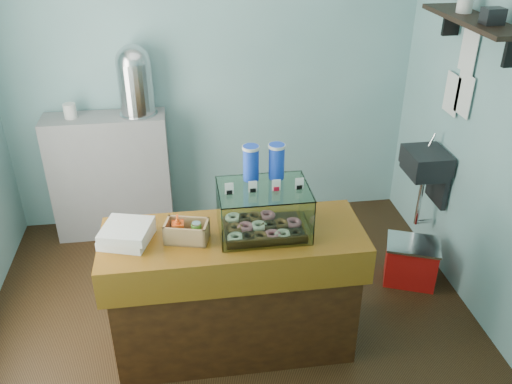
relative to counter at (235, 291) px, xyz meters
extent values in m
plane|color=black|center=(0.00, 0.25, -0.46)|extent=(3.50, 3.50, 0.00)
cube|color=#73A5A8|center=(0.00, 1.75, 0.94)|extent=(3.50, 0.04, 2.80)
cube|color=#73A5A8|center=(0.00, -1.25, 0.94)|extent=(3.50, 0.04, 2.80)
cube|color=#73A5A8|center=(1.75, 0.25, 0.94)|extent=(0.04, 3.00, 2.80)
cube|color=black|center=(1.58, 0.80, 0.44)|extent=(0.30, 0.35, 0.15)
cube|color=black|center=(1.71, 0.80, 0.24)|extent=(0.04, 0.30, 0.35)
cylinder|color=silver|center=(1.65, 0.90, 0.56)|extent=(0.02, 0.02, 0.12)
cylinder|color=silver|center=(1.58, 0.80, 0.09)|extent=(0.04, 0.04, 0.45)
cube|color=black|center=(1.60, 0.55, 1.54)|extent=(0.25, 1.00, 0.03)
cube|color=black|center=(1.67, 0.95, 1.44)|extent=(0.12, 0.03, 0.18)
cube|color=white|center=(1.73, 0.70, 0.99)|extent=(0.01, 0.21, 0.30)
cube|color=white|center=(1.73, 0.87, 0.94)|extent=(0.01, 0.21, 0.30)
cube|color=white|center=(1.73, 0.75, 1.29)|extent=(0.01, 0.21, 0.30)
cube|color=#45240D|center=(0.00, 0.00, -0.04)|extent=(1.50, 0.56, 0.84)
cube|color=#542E0B|center=(0.00, 0.00, 0.41)|extent=(1.60, 0.60, 0.06)
cube|color=#542E0B|center=(0.00, -0.28, 0.29)|extent=(1.60, 0.04, 0.18)
cube|color=gray|center=(-0.90, 1.57, 0.09)|extent=(1.00, 0.32, 1.10)
cube|color=#321D0F|center=(0.19, 0.01, 0.45)|extent=(0.48, 0.34, 0.02)
torus|color=silver|center=(0.01, -0.10, 0.48)|extent=(0.10, 0.10, 0.03)
torus|color=black|center=(0.08, -0.10, 0.48)|extent=(0.10, 0.10, 0.03)
torus|color=brown|center=(0.15, -0.10, 0.48)|extent=(0.10, 0.10, 0.03)
torus|color=#CA5F77|center=(0.22, -0.10, 0.48)|extent=(0.10, 0.10, 0.03)
torus|color=silver|center=(0.29, -0.10, 0.48)|extent=(0.10, 0.10, 0.03)
torus|color=black|center=(0.36, -0.10, 0.48)|extent=(0.10, 0.10, 0.03)
torus|color=brown|center=(0.01, 0.01, 0.48)|extent=(0.10, 0.10, 0.03)
torus|color=#CA5F77|center=(0.08, 0.01, 0.48)|extent=(0.10, 0.10, 0.03)
torus|color=silver|center=(0.15, 0.01, 0.48)|extent=(0.10, 0.10, 0.03)
torus|color=black|center=(0.22, 0.01, 0.48)|extent=(0.10, 0.10, 0.03)
torus|color=brown|center=(0.29, 0.01, 0.48)|extent=(0.10, 0.10, 0.03)
torus|color=#CA5F77|center=(0.36, 0.01, 0.48)|extent=(0.10, 0.10, 0.03)
torus|color=silver|center=(0.01, 0.12, 0.48)|extent=(0.10, 0.10, 0.03)
torus|color=black|center=(0.08, 0.12, 0.48)|extent=(0.10, 0.10, 0.03)
torus|color=brown|center=(0.15, 0.12, 0.48)|extent=(0.10, 0.10, 0.03)
torus|color=#CA5F77|center=(0.22, 0.12, 0.48)|extent=(0.10, 0.10, 0.03)
cube|color=white|center=(0.19, -0.18, 0.59)|extent=(0.53, 0.01, 0.29)
cube|color=white|center=(0.19, 0.20, 0.59)|extent=(0.53, 0.01, 0.29)
cube|color=white|center=(-0.08, 0.01, 0.59)|extent=(0.01, 0.38, 0.29)
cube|color=white|center=(0.45, 0.01, 0.59)|extent=(0.01, 0.38, 0.29)
cube|color=white|center=(0.19, 0.01, 0.73)|extent=(0.54, 0.40, 0.01)
cube|color=white|center=(-0.02, -0.04, 0.77)|extent=(0.05, 0.00, 0.07)
cube|color=black|center=(-0.02, -0.04, 0.75)|extent=(0.03, 0.02, 0.02)
cube|color=white|center=(0.12, -0.04, 0.77)|extent=(0.05, 0.00, 0.07)
cube|color=black|center=(0.12, -0.04, 0.75)|extent=(0.03, 0.02, 0.02)
cube|color=white|center=(0.25, -0.04, 0.77)|extent=(0.05, 0.00, 0.07)
cube|color=#B40E26|center=(0.25, -0.04, 0.75)|extent=(0.03, 0.02, 0.02)
cube|color=white|center=(0.39, -0.04, 0.77)|extent=(0.05, 0.00, 0.07)
cube|color=black|center=(0.39, -0.04, 0.75)|extent=(0.03, 0.02, 0.02)
cylinder|color=blue|center=(0.13, 0.13, 0.85)|extent=(0.09, 0.09, 0.22)
cylinder|color=silver|center=(0.13, 0.13, 0.95)|extent=(0.10, 0.10, 0.02)
cylinder|color=blue|center=(0.28, 0.13, 0.85)|extent=(0.09, 0.09, 0.22)
cylinder|color=silver|center=(0.28, 0.13, 0.95)|extent=(0.10, 0.10, 0.02)
cube|color=tan|center=(-0.28, -0.02, 0.45)|extent=(0.28, 0.21, 0.01)
cube|color=tan|center=(-0.29, -0.09, 0.50)|extent=(0.25, 0.08, 0.12)
cube|color=tan|center=(-0.26, 0.04, 0.50)|extent=(0.25, 0.08, 0.12)
cube|color=tan|center=(-0.39, 0.01, 0.50)|extent=(0.05, 0.15, 0.12)
cube|color=tan|center=(-0.16, -0.05, 0.50)|extent=(0.05, 0.15, 0.12)
imported|color=#E74E15|center=(-0.32, -0.01, 0.53)|extent=(0.09, 0.09, 0.15)
cylinder|color=#3C8424|center=(-0.22, -0.04, 0.50)|extent=(0.06, 0.06, 0.10)
cylinder|color=silver|center=(-0.22, -0.04, 0.56)|extent=(0.05, 0.05, 0.01)
cube|color=silver|center=(-0.63, 0.02, 0.47)|extent=(0.34, 0.34, 0.05)
cube|color=silver|center=(-0.62, 0.00, 0.52)|extent=(0.33, 0.33, 0.05)
cylinder|color=silver|center=(-0.61, 1.59, 0.65)|extent=(0.31, 0.31, 0.01)
cylinder|color=silver|center=(-0.61, 1.59, 0.86)|extent=(0.28, 0.28, 0.42)
sphere|color=silver|center=(-0.61, 1.59, 1.08)|extent=(0.28, 0.28, 0.28)
cube|color=red|center=(1.44, 0.50, -0.29)|extent=(0.46, 0.41, 0.33)
cube|color=silver|center=(1.44, 0.50, -0.12)|extent=(0.48, 0.43, 0.02)
camera|label=1|loc=(-0.25, -2.72, 2.26)|focal=38.00mm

